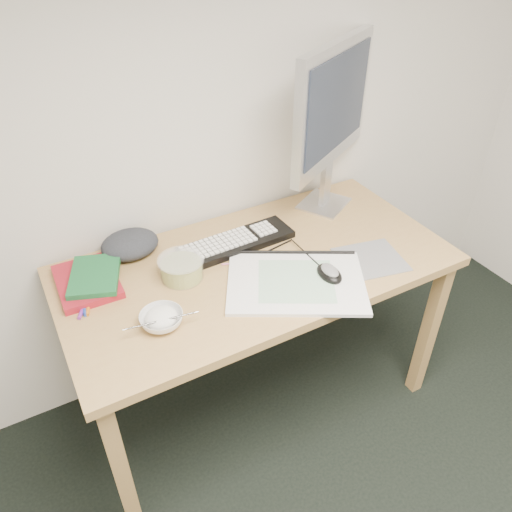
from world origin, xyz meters
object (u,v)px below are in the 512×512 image
at_px(desk, 257,280).
at_px(keyboard, 237,242).
at_px(monitor, 332,110).
at_px(sketchpad, 296,282).
at_px(rice_bowl, 162,320).

bearing_deg(desk, keyboard, 96.28).
height_order(keyboard, monitor, monitor).
height_order(sketchpad, rice_bowl, rice_bowl).
bearing_deg(keyboard, desk, -86.03).
xyz_separation_m(sketchpad, rice_bowl, (-0.47, 0.03, 0.01)).
bearing_deg(desk, monitor, 26.37).
bearing_deg(sketchpad, keyboard, 132.97).
bearing_deg(keyboard, sketchpad, -78.60).
relative_size(keyboard, monitor, 0.67).
bearing_deg(rice_bowl, desk, 18.30).
bearing_deg(monitor, keyboard, 161.52).
xyz_separation_m(sketchpad, keyboard, (-0.07, 0.30, 0.01)).
relative_size(sketchpad, rice_bowl, 3.45).
height_order(desk, sketchpad, sketchpad).
height_order(desk, keyboard, keyboard).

